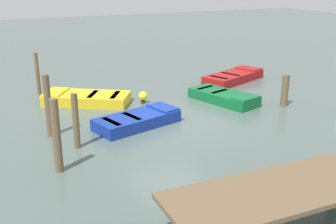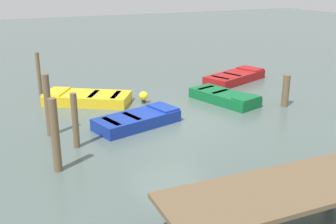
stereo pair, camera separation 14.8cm
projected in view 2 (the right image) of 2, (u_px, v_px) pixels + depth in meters
ground_plane at (168, 122)px, 14.13m from camera, size 80.00×80.00×0.00m
dock_segment at (282, 193)px, 7.83m from camera, size 4.94×1.83×0.95m
rowboat_yellow at (87, 98)px, 16.12m from camera, size 3.55×2.99×0.46m
rowboat_blue at (138, 120)px, 13.68m from camera, size 3.11×1.93×0.46m
rowboat_red at (235, 77)px, 19.47m from camera, size 3.56×2.40×0.46m
rowboat_green at (224, 97)px, 16.24m from camera, size 1.93×3.08×0.46m
mooring_piling_mid_left at (286, 91)px, 15.62m from camera, size 0.27×0.27×1.24m
mooring_piling_far_right at (39, 73)px, 17.16m from camera, size 0.16×0.16×1.80m
mooring_piling_near_left at (75, 121)px, 11.75m from camera, size 0.19×0.19×1.66m
mooring_piling_far_left at (48, 105)px, 12.60m from camera, size 0.21×0.21×1.99m
mooring_piling_center at (55, 136)px, 10.25m from camera, size 0.21×0.21×1.97m
marker_buoy at (144, 96)px, 16.10m from camera, size 0.36×0.36×0.48m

